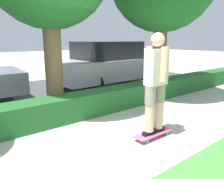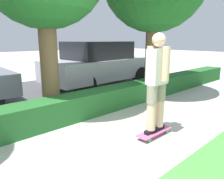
{
  "view_description": "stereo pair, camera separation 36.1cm",
  "coord_description": "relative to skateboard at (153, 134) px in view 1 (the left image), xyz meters",
  "views": [
    {
      "loc": [
        -2.31,
        -2.63,
        1.75
      ],
      "look_at": [
        0.23,
        0.6,
        0.8
      ],
      "focal_mm": 35.0,
      "sensor_mm": 36.0,
      "label": 1
    },
    {
      "loc": [
        -2.58,
        -2.4,
        1.75
      ],
      "look_at": [
        0.23,
        0.6,
        0.8
      ],
      "focal_mm": 35.0,
      "sensor_mm": 36.0,
      "label": 2
    }
  ],
  "objects": [
    {
      "name": "ground_plane",
      "position": [
        -0.56,
        0.19,
        -0.08
      ],
      "size": [
        60.0,
        60.0,
        0.0
      ],
      "primitive_type": "plane",
      "color": "#BCB7AD"
    },
    {
      "name": "street_asphalt",
      "position": [
        -0.56,
        4.39,
        -0.07
      ],
      "size": [
        14.9,
        5.0,
        0.01
      ],
      "color": "#474749",
      "rests_on": "ground_plane"
    },
    {
      "name": "hedge_row",
      "position": [
        -0.56,
        1.79,
        0.2
      ],
      "size": [
        14.9,
        0.6,
        0.54
      ],
      "color": "#236028",
      "rests_on": "ground_plane"
    },
    {
      "name": "skateboard",
      "position": [
        0.0,
        0.0,
        0.0
      ],
      "size": [
        0.8,
        0.24,
        0.09
      ],
      "color": "#DB5B93",
      "rests_on": "ground_plane"
    },
    {
      "name": "skater_person",
      "position": [
        0.0,
        0.0,
        0.96
      ],
      "size": [
        0.51,
        0.46,
        1.77
      ],
      "color": "black",
      "rests_on": "skateboard"
    },
    {
      "name": "parked_car_middle",
      "position": [
        1.99,
        3.93,
        0.79
      ],
      "size": [
        4.27,
        1.94,
        1.67
      ],
      "rotation": [
        0.0,
        0.0,
        0.03
      ],
      "color": "#B7B7BC",
      "rests_on": "ground_plane"
    }
  ]
}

